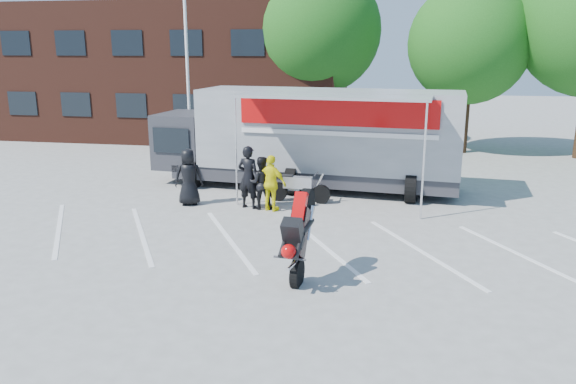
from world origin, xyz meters
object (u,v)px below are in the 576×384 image
(stunt_bike_rider, at_px, (305,274))
(spectator_leather_b, at_px, (249,177))
(flagpole, at_px, (192,40))
(parked_motorcycle, at_px, (299,202))
(spectator_hivis, at_px, (271,183))
(tree_mid, at_px, (469,44))
(spectator_leather_c, at_px, (261,183))
(transporter_truck, at_px, (313,188))
(tree_left, at_px, (318,31))
(spectator_leather_a, at_px, (189,177))

(stunt_bike_rider, xyz_separation_m, spectator_leather_b, (-2.50, 4.83, 0.96))
(flagpole, relative_size, parked_motorcycle, 3.93)
(spectator_hivis, bearing_deg, tree_mid, -100.10)
(stunt_bike_rider, distance_m, spectator_leather_c, 5.33)
(tree_mid, distance_m, spectator_hivis, 13.70)
(flagpole, xyz_separation_m, parked_motorcycle, (5.22, -5.12, -5.05))
(transporter_truck, relative_size, spectator_hivis, 6.31)
(spectator_leather_b, height_order, spectator_leather_c, spectator_leather_b)
(tree_left, bearing_deg, transporter_truck, -82.84)
(transporter_truck, bearing_deg, spectator_leather_c, -107.58)
(transporter_truck, height_order, stunt_bike_rider, transporter_truck)
(tree_left, relative_size, spectator_leather_a, 4.88)
(flagpole, xyz_separation_m, stunt_bike_rider, (6.31, -10.87, -5.05))
(flagpole, height_order, tree_left, tree_left)
(transporter_truck, xyz_separation_m, parked_motorcycle, (-0.18, -1.93, 0.00))
(stunt_bike_rider, relative_size, spectator_leather_c, 1.31)
(tree_left, bearing_deg, spectator_leather_b, -92.08)
(tree_left, bearing_deg, flagpole, -125.28)
(stunt_bike_rider, relative_size, spectator_leather_a, 1.19)
(tree_left, distance_m, spectator_leather_b, 12.90)
(stunt_bike_rider, xyz_separation_m, spectator_leather_a, (-4.41, 4.83, 0.88))
(spectator_hivis, bearing_deg, stunt_bike_rider, 131.35)
(tree_mid, bearing_deg, parked_motorcycle, -120.77)
(flagpole, relative_size, spectator_leather_c, 4.97)
(tree_mid, height_order, stunt_bike_rider, tree_mid)
(tree_mid, relative_size, parked_motorcycle, 3.78)
(transporter_truck, height_order, spectator_leather_b, spectator_leather_b)
(parked_motorcycle, height_order, spectator_leather_b, spectator_leather_b)
(flagpole, height_order, spectator_leather_c, flagpole)
(spectator_leather_c, bearing_deg, transporter_truck, -126.66)
(spectator_leather_c, distance_m, spectator_hivis, 0.41)
(tree_left, bearing_deg, spectator_leather_a, -101.04)
(tree_mid, distance_m, transporter_truck, 11.21)
(spectator_leather_b, bearing_deg, spectator_leather_a, 12.91)
(tree_mid, height_order, transporter_truck, tree_mid)
(tree_left, distance_m, spectator_hivis, 13.12)
(spectator_leather_c, xyz_separation_m, spectator_hivis, (0.37, -0.18, 0.04))
(parked_motorcycle, distance_m, stunt_bike_rider, 5.85)
(tree_mid, height_order, parked_motorcycle, tree_mid)
(tree_left, bearing_deg, parked_motorcycle, -84.99)
(stunt_bike_rider, bearing_deg, tree_mid, 79.30)
(flagpole, distance_m, tree_left, 7.37)
(parked_motorcycle, relative_size, stunt_bike_rider, 0.97)
(spectator_leather_b, distance_m, spectator_leather_c, 0.42)
(spectator_leather_a, bearing_deg, spectator_hivis, 156.86)
(transporter_truck, relative_size, spectator_leather_b, 5.55)
(parked_motorcycle, relative_size, spectator_leather_c, 1.26)
(parked_motorcycle, distance_m, spectator_leather_a, 3.56)
(spectator_leather_c, bearing_deg, flagpole, -69.04)
(tree_left, relative_size, spectator_leather_c, 5.37)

